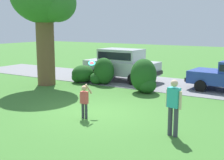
{
  "coord_description": "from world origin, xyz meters",
  "views": [
    {
      "loc": [
        6.64,
        -9.47,
        3.33
      ],
      "look_at": [
        0.07,
        1.15,
        1.1
      ],
      "focal_mm": 49.42,
      "sensor_mm": 36.0,
      "label": 1
    }
  ],
  "objects": [
    {
      "name": "driveway_strip",
      "position": [
        0.0,
        6.78,
        0.01
      ],
      "size": [
        28.0,
        4.4,
        0.02
      ],
      "primitive_type": "cube",
      "color": "slate",
      "rests_on": "ground"
    },
    {
      "name": "shrub_centre_left",
      "position": [
        -2.89,
        4.93,
        0.69
      ],
      "size": [
        1.36,
        1.11,
        1.52
      ],
      "color": "#1E511C",
      "rests_on": "ground"
    },
    {
      "name": "parked_suv",
      "position": [
        -2.62,
        6.57,
        1.08
      ],
      "size": [
        4.75,
        2.21,
        1.92
      ],
      "color": "silver",
      "rests_on": "ground"
    },
    {
      "name": "frisbee",
      "position": [
        -0.24,
        0.16,
        1.88
      ],
      "size": [
        0.32,
        0.25,
        0.25
      ],
      "color": "#1EB7B2"
    },
    {
      "name": "child_thrower",
      "position": [
        0.14,
        -0.84,
        0.72
      ],
      "size": [
        0.45,
        0.28,
        1.29
      ],
      "color": "#383842",
      "rests_on": "ground"
    },
    {
      "name": "oak_tree_large",
      "position": [
        -5.46,
        3.28,
        4.62
      ],
      "size": [
        3.77,
        3.58,
        6.45
      ],
      "color": "brown",
      "rests_on": "ground"
    },
    {
      "name": "adult_onlooker",
      "position": [
        3.5,
        -0.89,
        0.98
      ],
      "size": [
        0.52,
        0.29,
        1.74
      ],
      "color": "#3F3F4C",
      "rests_on": "ground"
    },
    {
      "name": "shrub_near_tree",
      "position": [
        -4.28,
        4.83,
        0.48
      ],
      "size": [
        1.32,
        1.29,
        1.01
      ],
      "color": "#1E511C",
      "rests_on": "ground"
    },
    {
      "name": "ground_plane",
      "position": [
        0.0,
        0.0,
        0.0
      ],
      "size": [
        80.0,
        80.0,
        0.0
      ],
      "primitive_type": "plane",
      "color": "#3D752D"
    },
    {
      "name": "shrub_centre",
      "position": [
        0.03,
        4.29,
        0.76
      ],
      "size": [
        1.38,
        1.38,
        1.69
      ],
      "color": "#1E511C",
      "rests_on": "ground"
    }
  ]
}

